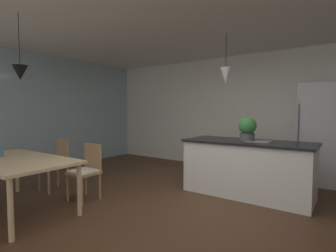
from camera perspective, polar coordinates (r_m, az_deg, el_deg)
The scene contains 13 objects.
ground_plane at distance 3.62m, azimuth 1.97°, elevation -19.69°, with size 10.00×8.40×0.04m, color #4C301E.
ceiling_slab at distance 3.59m, azimuth 2.07°, elevation 25.68°, with size 10.00×8.40×0.12m, color white.
wall_back_kitchen at distance 6.31m, azimuth 18.58°, elevation 2.80°, with size 10.00×0.12×2.70m, color white.
window_wall_left_glazing at distance 6.51m, azimuth -29.37°, elevation 2.55°, with size 0.06×8.40×2.70m, color #9EB7C6.
dining_table at distance 4.19m, azimuth -30.96°, elevation -7.05°, with size 1.90×1.01×0.74m.
chair_far_right at distance 4.29m, azimuth -17.62°, elevation -9.17°, with size 0.41×0.41×0.87m.
chair_far_left at distance 4.99m, azimuth -23.57°, elevation -7.54°, with size 0.42×0.42×0.87m.
kitchen_island at distance 4.51m, azimuth 17.11°, elevation -8.72°, with size 2.04×0.85×0.91m.
refrigerator at distance 5.67m, azimuth 30.67°, elevation -1.54°, with size 0.74×0.67×1.91m.
pendant_over_table at distance 4.03m, azimuth -29.91°, elevation 10.22°, with size 0.19×0.19×0.89m.
pendant_over_island_main at distance 4.59m, azimuth 12.66°, elevation 10.81°, with size 0.19×0.19×0.85m.
potted_plant_on_island at distance 4.42m, azimuth 17.15°, elevation -0.49°, with size 0.29×0.29×0.39m.
vase_on_dining_table at distance 4.40m, azimuth -33.14°, elevation -4.79°, with size 0.08×0.08×0.16m.
Camera 1 is at (1.83, -2.78, 1.40)m, focal length 27.55 mm.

